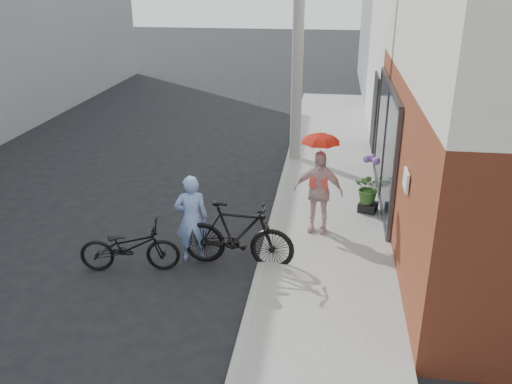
% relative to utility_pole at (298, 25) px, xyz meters
% --- Properties ---
extents(ground, '(80.00, 80.00, 0.00)m').
position_rel_utility_pole_xyz_m(ground, '(-1.10, -6.00, -3.50)').
color(ground, black).
rests_on(ground, ground).
extents(sidewalk, '(2.20, 24.00, 0.12)m').
position_rel_utility_pole_xyz_m(sidewalk, '(1.00, -4.00, -3.44)').
color(sidewalk, gray).
rests_on(sidewalk, ground).
extents(curb, '(0.12, 24.00, 0.12)m').
position_rel_utility_pole_xyz_m(curb, '(-0.16, -4.00, -3.44)').
color(curb, '#9E9E99').
rests_on(curb, ground).
extents(east_building_far, '(8.00, 8.00, 7.00)m').
position_rel_utility_pole_xyz_m(east_building_far, '(6.10, 10.00, 0.00)').
color(east_building_far, gray).
rests_on(east_building_far, ground).
extents(utility_pole, '(0.28, 0.28, 7.00)m').
position_rel_utility_pole_xyz_m(utility_pole, '(0.00, 0.00, 0.00)').
color(utility_pole, '#9E9E99').
rests_on(utility_pole, ground).
extents(officer, '(0.66, 0.52, 1.58)m').
position_rel_utility_pole_xyz_m(officer, '(-1.39, -5.45, -2.71)').
color(officer, '#7E9DE1').
rests_on(officer, ground).
extents(bike_left, '(1.75, 0.86, 0.88)m').
position_rel_utility_pole_xyz_m(bike_left, '(-2.35, -5.95, -3.06)').
color(bike_left, black).
rests_on(bike_left, ground).
extents(bike_right, '(1.99, 0.67, 1.18)m').
position_rel_utility_pole_xyz_m(bike_right, '(-0.58, -5.56, -2.91)').
color(bike_right, black).
rests_on(bike_right, ground).
extents(kimono_woman, '(0.98, 0.52, 1.59)m').
position_rel_utility_pole_xyz_m(kimono_woman, '(0.73, -4.23, -2.59)').
color(kimono_woman, beige).
rests_on(kimono_woman, sidewalk).
extents(parasol, '(0.70, 0.70, 0.61)m').
position_rel_utility_pole_xyz_m(parasol, '(0.73, -4.23, -1.49)').
color(parasol, red).
rests_on(parasol, kimono_woman).
extents(planter, '(0.44, 0.44, 0.19)m').
position_rel_utility_pole_xyz_m(planter, '(1.75, -3.21, -3.29)').
color(planter, black).
rests_on(planter, sidewalk).
extents(potted_plant, '(0.60, 0.52, 0.67)m').
position_rel_utility_pole_xyz_m(potted_plant, '(1.75, -3.21, -2.86)').
color(potted_plant, '#355E25').
rests_on(potted_plant, planter).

